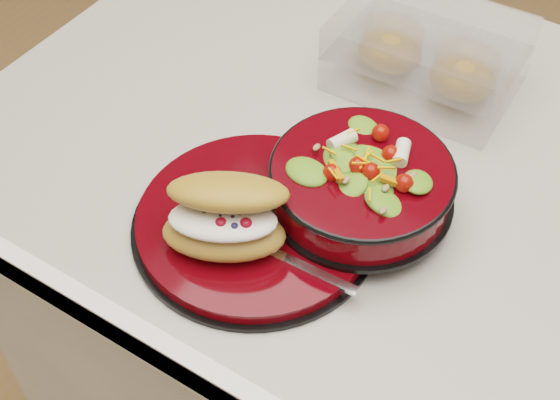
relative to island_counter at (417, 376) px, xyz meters
The scene contains 6 objects.
island_counter is the anchor object (origin of this frame).
dinner_plate 0.52m from the island_counter, 132.79° to the right, with size 0.28×0.28×0.02m.
salad_bowl 0.52m from the island_counter, 131.02° to the right, with size 0.21×0.21×0.09m.
croissant 0.58m from the island_counter, 127.88° to the right, with size 0.15×0.14×0.08m.
fork 0.53m from the island_counter, 116.84° to the right, with size 0.15×0.02×0.00m.
pastry_box 0.53m from the island_counter, 131.00° to the left, with size 0.23×0.17×0.09m.
Camera 1 is at (0.15, -0.64, 1.57)m, focal length 50.00 mm.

